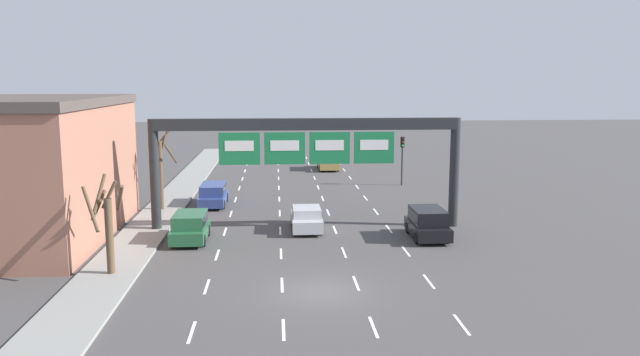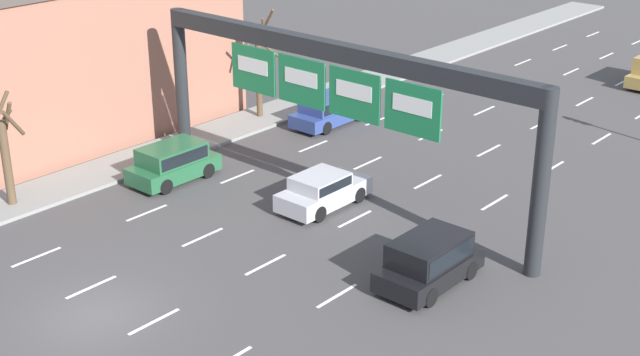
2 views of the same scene
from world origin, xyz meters
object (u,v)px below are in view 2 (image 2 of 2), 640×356
at_px(sign_gantry, 332,81).
at_px(suv_blue, 331,108).
at_px(suv_black, 429,259).
at_px(tree_bare_second, 4,149).
at_px(tree_bare_closest, 259,64).
at_px(car_silver, 323,189).
at_px(suv_green, 173,161).

height_order(sign_gantry, suv_blue, sign_gantry).
bearing_deg(suv_black, tree_bare_second, -160.43).
xyz_separation_m(suv_black, tree_bare_closest, (-16.45, 8.61, 1.97)).
bearing_deg(tree_bare_second, sign_gantry, 42.25).
distance_m(suv_black, tree_bare_second, 17.40).
height_order(sign_gantry, car_silver, sign_gantry).
distance_m(suv_green, tree_bare_closest, 9.12).
distance_m(sign_gantry, suv_black, 8.48).
bearing_deg(suv_green, tree_bare_closest, 109.75).
bearing_deg(tree_bare_second, tree_bare_closest, 90.44).
relative_size(sign_gantry, tree_bare_second, 4.09).
bearing_deg(car_silver, tree_bare_closest, 147.17).
height_order(suv_green, tree_bare_closest, tree_bare_closest).
bearing_deg(suv_black, tree_bare_closest, 152.37).
height_order(suv_black, tree_bare_closest, tree_bare_closest).
xyz_separation_m(sign_gantry, tree_bare_closest, (-9.70, 5.71, -2.26)).
bearing_deg(sign_gantry, suv_black, -23.24).
bearing_deg(sign_gantry, tree_bare_closest, 149.50).
bearing_deg(suv_green, suv_black, -1.03).
distance_m(suv_blue, tree_bare_closest, 4.26).
relative_size(sign_gantry, car_silver, 4.57).
distance_m(suv_green, car_silver, 6.97).
distance_m(suv_green, suv_blue, 10.13).
xyz_separation_m(suv_green, tree_bare_closest, (-3.00, 8.37, 2.03)).
relative_size(suv_green, tree_bare_closest, 0.71).
height_order(suv_black, car_silver, suv_black).
relative_size(suv_black, tree_bare_closest, 0.72).
bearing_deg(suv_blue, car_silver, -51.50).
xyz_separation_m(tree_bare_closest, tree_bare_second, (0.11, -14.42, -0.47)).
bearing_deg(tree_bare_closest, suv_black, -27.63).
relative_size(sign_gantry, suv_blue, 4.08).
xyz_separation_m(suv_black, suv_blue, (-13.16, 10.37, -0.08)).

